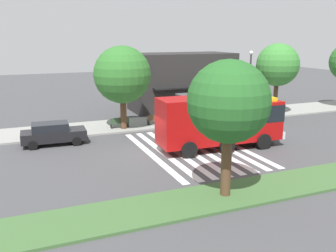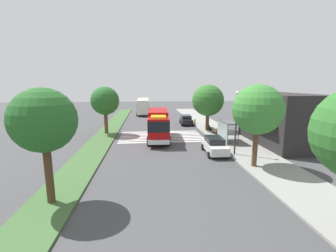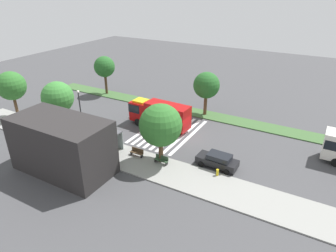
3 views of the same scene
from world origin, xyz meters
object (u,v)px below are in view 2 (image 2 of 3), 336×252
at_px(median_tree_far_west, 105,101).
at_px(median_tree_west, 44,121).
at_px(fire_truck, 158,124).
at_px(street_lamp, 236,118).
at_px(parked_car_west, 186,120).
at_px(bench_near_shelter, 215,131).
at_px(sidewalk_tree_far_west, 208,101).
at_px(bus_stop_shelter, 225,127).
at_px(transit_bus, 143,105).
at_px(parked_car_mid, 215,145).
at_px(bench_west_of_shelter, 209,127).
at_px(fire_hydrant, 195,121).
at_px(sidewalk_tree_west, 258,110).

relative_size(median_tree_far_west, median_tree_west, 0.97).
xyz_separation_m(fire_truck, street_lamp, (7.12, 7.25, 1.76)).
bearing_deg(fire_truck, parked_car_west, 155.61).
bearing_deg(bench_near_shelter, sidewalk_tree_far_west, -173.43).
bearing_deg(parked_car_west, bus_stop_shelter, 13.36).
bearing_deg(fire_truck, transit_bus, -172.81).
distance_m(parked_car_mid, transit_bus, 33.36).
bearing_deg(median_tree_far_west, median_tree_west, 0.00).
bearing_deg(fire_truck, median_tree_far_west, -117.18).
bearing_deg(bench_near_shelter, parked_car_west, -164.11).
bearing_deg(bench_near_shelter, bench_west_of_shelter, 180.00).
bearing_deg(fire_truck, median_tree_west, -22.91).
bearing_deg(bench_west_of_shelter, median_tree_far_west, -85.45).
xyz_separation_m(bus_stop_shelter, sidewalk_tree_far_west, (-7.04, -0.33, 2.73)).
relative_size(transit_bus, bus_stop_shelter, 3.19).
xyz_separation_m(fire_truck, transit_bus, (-26.15, -2.27, 0.03)).
bearing_deg(fire_hydrant, median_tree_far_west, -62.33).
relative_size(parked_car_mid, sidewalk_tree_far_west, 0.65).
relative_size(parked_car_mid, street_lamp, 0.71).
bearing_deg(sidewalk_tree_far_west, parked_car_west, -159.60).
bearing_deg(sidewalk_tree_far_west, bus_stop_shelter, 2.68).
height_order(bench_west_of_shelter, street_lamp, street_lamp).
relative_size(bench_west_of_shelter, sidewalk_tree_west, 0.23).
distance_m(sidewalk_tree_west, median_tree_west, 15.54).
height_order(parked_car_west, parked_car_mid, parked_car_mid).
height_order(transit_bus, sidewalk_tree_far_west, sidewalk_tree_far_west).
bearing_deg(parked_car_mid, fire_hydrant, 176.25).
distance_m(bus_stop_shelter, bench_near_shelter, 4.20).
bearing_deg(median_tree_west, bus_stop_shelter, 131.03).
xyz_separation_m(bus_stop_shelter, median_tree_far_west, (-6.10, -15.13, 2.82)).
xyz_separation_m(transit_bus, street_lamp, (33.27, 9.52, 1.74)).
xyz_separation_m(parked_car_mid, fire_hydrant, (-17.82, 1.70, -0.38)).
height_order(bus_stop_shelter, sidewalk_tree_west, sidewalk_tree_west).
height_order(bus_stop_shelter, median_tree_far_west, median_tree_far_west).
height_order(transit_bus, bench_near_shelter, transit_bus).
bearing_deg(parked_car_mid, bench_west_of_shelter, 169.22).
xyz_separation_m(bench_near_shelter, median_tree_west, (17.17, -15.15, 4.43)).
bearing_deg(median_tree_far_west, sidewalk_tree_west, 45.50).
xyz_separation_m(bench_near_shelter, bench_west_of_shelter, (-3.31, 0.00, 0.00)).
height_order(parked_car_mid, median_tree_west, median_tree_west).
distance_m(bus_stop_shelter, bench_west_of_shelter, 7.42).
distance_m(parked_car_west, street_lamp, 18.34).
distance_m(bus_stop_shelter, median_tree_far_west, 16.56).
height_order(fire_truck, median_tree_west, median_tree_west).
relative_size(bus_stop_shelter, fire_hydrant, 5.00).
height_order(parked_car_mid, bench_near_shelter, parked_car_mid).
relative_size(fire_truck, bench_near_shelter, 5.67).
bearing_deg(bench_west_of_shelter, parked_car_west, -155.70).
relative_size(bench_near_shelter, street_lamp, 0.26).
height_order(sidewalk_tree_west, median_tree_far_west, sidewalk_tree_west).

